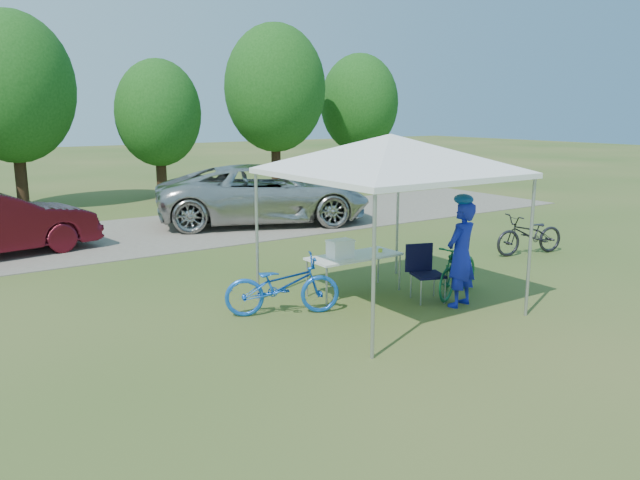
# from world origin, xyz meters

# --- Properties ---
(ground) EXTENTS (100.00, 100.00, 0.00)m
(ground) POSITION_xyz_m (0.00, 0.00, 0.00)
(ground) COLOR #2D5119
(ground) RESTS_ON ground
(gravel_strip) EXTENTS (24.00, 5.00, 0.02)m
(gravel_strip) POSITION_xyz_m (0.00, 8.00, 0.01)
(gravel_strip) COLOR gray
(gravel_strip) RESTS_ON ground
(canopy) EXTENTS (4.53, 4.53, 3.00)m
(canopy) POSITION_xyz_m (0.00, 0.00, 2.65)
(canopy) COLOR #A5A5AA
(canopy) RESTS_ON ground
(treeline) EXTENTS (24.89, 4.28, 6.30)m
(treeline) POSITION_xyz_m (-0.29, 14.05, 3.53)
(treeline) COLOR #382314
(treeline) RESTS_ON ground
(folding_table) EXTENTS (1.63, 0.68, 0.67)m
(folding_table) POSITION_xyz_m (0.04, 0.92, 0.63)
(folding_table) COLOR white
(folding_table) RESTS_ON ground
(folding_chair) EXTENTS (0.60, 0.63, 0.92)m
(folding_chair) POSITION_xyz_m (0.78, 0.01, 0.54)
(folding_chair) COLOR black
(folding_chair) RESTS_ON ground
(cooler) EXTENTS (0.42, 0.28, 0.30)m
(cooler) POSITION_xyz_m (-0.26, 0.92, 0.82)
(cooler) COLOR white
(cooler) RESTS_ON folding_table
(ice_cream_cup) EXTENTS (0.08, 0.08, 0.06)m
(ice_cream_cup) POSITION_xyz_m (0.57, 0.87, 0.70)
(ice_cream_cup) COLOR #CDE736
(ice_cream_cup) RESTS_ON folding_table
(cyclist) EXTENTS (0.69, 0.53, 1.69)m
(cyclist) POSITION_xyz_m (1.02, -0.58, 0.84)
(cyclist) COLOR #151FB1
(cyclist) RESTS_ON ground
(bike_blue) EXTENTS (1.85, 1.27, 0.92)m
(bike_blue) POSITION_xyz_m (-1.54, 0.64, 0.46)
(bike_blue) COLOR blue
(bike_blue) RESTS_ON ground
(bike_green) EXTENTS (1.58, 0.96, 0.92)m
(bike_green) POSITION_xyz_m (1.40, -0.18, 0.46)
(bike_green) COLOR #17683B
(bike_green) RESTS_ON ground
(bike_dark) EXTENTS (1.78, 0.93, 0.89)m
(bike_dark) POSITION_xyz_m (4.98, 1.13, 0.45)
(bike_dark) COLOR black
(bike_dark) RESTS_ON ground
(minivan) EXTENTS (6.36, 4.64, 1.61)m
(minivan) POSITION_xyz_m (2.07, 7.69, 0.82)
(minivan) COLOR #B4B3AF
(minivan) RESTS_ON gravel_strip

